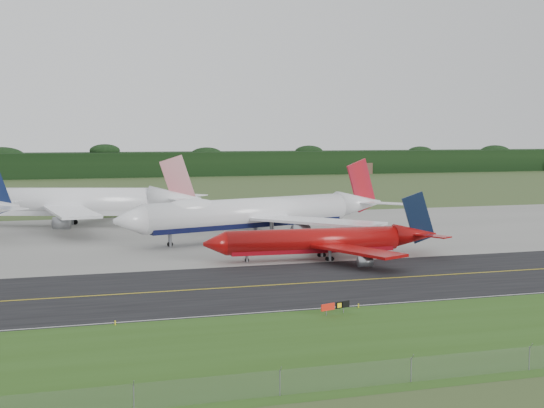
% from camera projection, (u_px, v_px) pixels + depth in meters
% --- Properties ---
extents(ground, '(600.00, 600.00, 0.00)m').
position_uv_depth(ground, '(300.00, 278.00, 113.67)').
color(ground, '#365427').
rests_on(ground, ground).
extents(grass_verge, '(400.00, 30.00, 0.01)m').
position_uv_depth(grass_verge, '(406.00, 338.00, 80.27)').
color(grass_verge, '#2D5117').
rests_on(grass_verge, ground).
extents(taxiway, '(400.00, 32.00, 0.02)m').
position_uv_depth(taxiway, '(309.00, 283.00, 109.85)').
color(taxiway, black).
rests_on(taxiway, ground).
extents(apron, '(400.00, 78.00, 0.01)m').
position_uv_depth(apron, '(224.00, 234.00, 162.33)').
color(apron, gray).
rests_on(apron, ground).
extents(taxiway_centreline, '(400.00, 0.40, 0.00)m').
position_uv_depth(taxiway_centreline, '(309.00, 283.00, 109.85)').
color(taxiway_centreline, gold).
rests_on(taxiway_centreline, taxiway).
extents(taxiway_edge_line, '(400.00, 0.25, 0.00)m').
position_uv_depth(taxiway_edge_line, '(350.00, 306.00, 95.06)').
color(taxiway_edge_line, silver).
rests_on(taxiway_edge_line, taxiway).
extents(perimeter_fence, '(320.00, 0.10, 320.00)m').
position_uv_depth(perimeter_fence, '(472.00, 364.00, 67.77)').
color(perimeter_fence, slate).
rests_on(perimeter_fence, ground).
extents(horizon_treeline, '(700.00, 25.00, 12.00)m').
position_uv_depth(horizon_treeline, '(123.00, 166.00, 374.38)').
color(horizon_treeline, black).
rests_on(horizon_treeline, ground).
extents(jet_ba_747, '(62.66, 50.77, 16.03)m').
position_uv_depth(jet_ba_747, '(258.00, 213.00, 154.48)').
color(jet_ba_747, white).
rests_on(jet_ba_747, ground).
extents(jet_red_737, '(42.15, 34.40, 11.39)m').
position_uv_depth(jet_red_737, '(325.00, 241.00, 130.51)').
color(jet_red_737, '#940B0A').
rests_on(jet_red_737, ground).
extents(jet_star_tail, '(62.04, 50.62, 16.68)m').
position_uv_depth(jet_star_tail, '(67.00, 203.00, 175.81)').
color(jet_star_tail, white).
rests_on(jet_star_tail, ground).
extents(taxiway_sign, '(4.12, 1.51, 1.43)m').
position_uv_depth(taxiway_sign, '(335.00, 306.00, 90.87)').
color(taxiway_sign, slate).
rests_on(taxiway_sign, ground).
extents(edge_marker_left, '(0.16, 0.16, 0.50)m').
position_uv_depth(edge_marker_left, '(115.00, 323.00, 85.83)').
color(edge_marker_left, yellow).
rests_on(edge_marker_left, ground).
extents(edge_marker_center, '(0.16, 0.16, 0.50)m').
position_uv_depth(edge_marker_center, '(358.00, 306.00, 94.30)').
color(edge_marker_center, yellow).
rests_on(edge_marker_center, ground).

